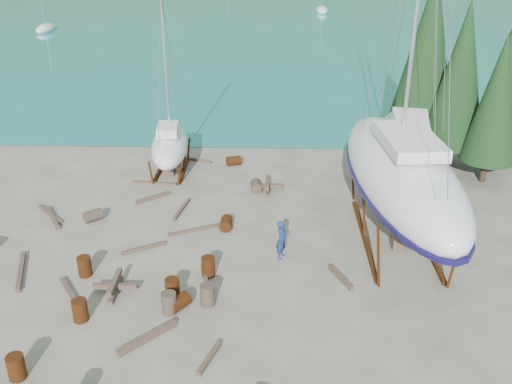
{
  "coord_description": "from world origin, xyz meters",
  "views": [
    {
      "loc": [
        1.71,
        -20.67,
        13.55
      ],
      "look_at": [
        1.03,
        3.0,
        2.42
      ],
      "focal_mm": 40.0,
      "sensor_mm": 36.0,
      "label": 1
    }
  ],
  "objects_px": {
    "large_sailboat_far": "(404,147)",
    "worker": "(282,240)",
    "large_sailboat_near": "(402,173)",
    "small_sailboat_shore": "(170,145)"
  },
  "relations": [
    {
      "from": "large_sailboat_far",
      "to": "worker",
      "type": "distance_m",
      "value": 9.46
    },
    {
      "from": "large_sailboat_near",
      "to": "worker",
      "type": "xyz_separation_m",
      "value": [
        -5.34,
        -1.68,
        -2.53
      ]
    },
    {
      "from": "small_sailboat_shore",
      "to": "worker",
      "type": "relative_size",
      "value": 5.84
    },
    {
      "from": "large_sailboat_near",
      "to": "worker",
      "type": "relative_size",
      "value": 11.74
    },
    {
      "from": "large_sailboat_near",
      "to": "worker",
      "type": "distance_m",
      "value": 6.15
    },
    {
      "from": "large_sailboat_far",
      "to": "worker",
      "type": "height_order",
      "value": "large_sailboat_far"
    },
    {
      "from": "worker",
      "to": "small_sailboat_shore",
      "type": "bearing_deg",
      "value": 54.14
    },
    {
      "from": "large_sailboat_near",
      "to": "worker",
      "type": "bearing_deg",
      "value": -167.5
    },
    {
      "from": "large_sailboat_far",
      "to": "worker",
      "type": "bearing_deg",
      "value": -124.03
    },
    {
      "from": "large_sailboat_near",
      "to": "worker",
      "type": "height_order",
      "value": "large_sailboat_near"
    }
  ]
}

